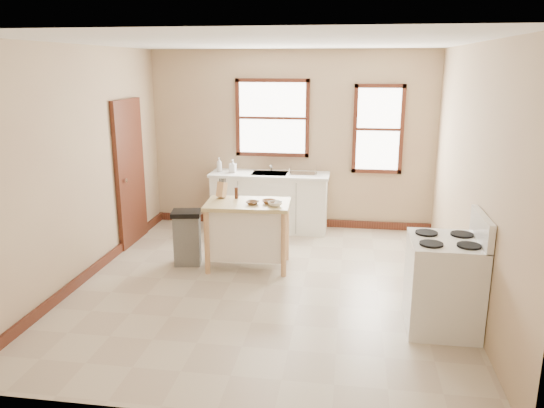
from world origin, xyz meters
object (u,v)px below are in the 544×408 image
at_px(knife_block, 222,190).
at_px(gas_stove, 444,271).
at_px(soap_bottle_b, 233,166).
at_px(bowl_c, 275,204).
at_px(kitchen_island, 248,235).
at_px(trash_bin, 187,238).
at_px(soap_bottle_a, 219,165).
at_px(pepper_grinder, 236,193).
at_px(bowl_b, 269,202).
at_px(bowl_a, 253,203).
at_px(dish_rack, 303,171).

bearing_deg(knife_block, gas_stove, -10.44).
height_order(soap_bottle_b, bowl_c, soap_bottle_b).
distance_m(kitchen_island, trash_bin, 0.82).
bearing_deg(soap_bottle_a, pepper_grinder, -67.53).
bearing_deg(gas_stove, pepper_grinder, 147.94).
height_order(kitchen_island, trash_bin, kitchen_island).
bearing_deg(trash_bin, pepper_grinder, 6.96).
xyz_separation_m(soap_bottle_a, trash_bin, (-0.04, -1.65, -0.67)).
height_order(pepper_grinder, trash_bin, pepper_grinder).
height_order(soap_bottle_b, gas_stove, gas_stove).
bearing_deg(bowl_b, bowl_a, -158.27).
relative_size(knife_block, bowl_a, 1.22).
bearing_deg(gas_stove, soap_bottle_a, 135.34).
bearing_deg(bowl_b, bowl_c, -52.53).
distance_m(kitchen_island, pepper_grinder, 0.57).
bearing_deg(trash_bin, soap_bottle_b, 70.67).
xyz_separation_m(soap_bottle_b, dish_rack, (1.11, 0.04, -0.05)).
relative_size(dish_rack, bowl_b, 2.38).
height_order(bowl_b, gas_stove, gas_stove).
bearing_deg(bowl_c, soap_bottle_a, 123.06).
height_order(soap_bottle_b, knife_block, soap_bottle_b).
height_order(kitchen_island, bowl_c, bowl_c).
xyz_separation_m(kitchen_island, pepper_grinder, (-0.19, 0.18, 0.51)).
height_order(soap_bottle_b, bowl_b, soap_bottle_b).
distance_m(soap_bottle_a, pepper_grinder, 1.58).
bearing_deg(soap_bottle_b, bowl_c, -54.71).
bearing_deg(bowl_c, pepper_grinder, 151.30).
relative_size(soap_bottle_b, dish_rack, 0.50).
bearing_deg(gas_stove, soap_bottle_b, 133.41).
bearing_deg(knife_block, bowl_c, -3.11).
height_order(soap_bottle_a, gas_stove, gas_stove).
height_order(pepper_grinder, bowl_c, pepper_grinder).
height_order(dish_rack, pepper_grinder, dish_rack).
height_order(dish_rack, kitchen_island, dish_rack).
height_order(bowl_c, trash_bin, bowl_c).
distance_m(bowl_a, trash_bin, 1.04).
distance_m(soap_bottle_b, knife_block, 1.42).
distance_m(soap_bottle_a, kitchen_island, 1.91).
bearing_deg(dish_rack, pepper_grinder, -112.66).
distance_m(soap_bottle_b, bowl_b, 1.81).
bearing_deg(bowl_a, knife_block, 149.38).
bearing_deg(pepper_grinder, knife_block, 175.42).
relative_size(dish_rack, kitchen_island, 0.39).
distance_m(pepper_grinder, bowl_c, 0.64).
bearing_deg(gas_stove, kitchen_island, 149.07).
relative_size(soap_bottle_b, bowl_a, 1.28).
relative_size(kitchen_island, gas_stove, 0.89).
relative_size(dish_rack, bowl_a, 2.55).
height_order(dish_rack, knife_block, knife_block).
relative_size(trash_bin, gas_stove, 0.61).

